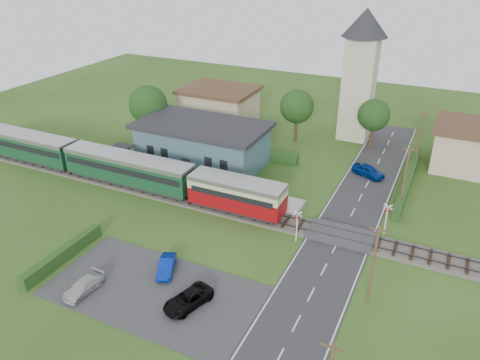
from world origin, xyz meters
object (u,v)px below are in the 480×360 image
at_px(car_park_silver, 83,286).
at_px(train, 106,163).
at_px(station_building, 202,143).
at_px(car_park_dark, 188,299).
at_px(car_park_blue, 167,266).
at_px(pedestrian_near, 240,189).
at_px(pedestrian_far, 125,159).
at_px(house_east, 470,146).
at_px(crossing_signal_far, 387,215).
at_px(equipment_hut, 122,156).
at_px(church_tower, 361,66).
at_px(car_on_road, 368,171).
at_px(house_west, 219,105).
at_px(crossing_signal_near, 297,221).

bearing_deg(car_park_silver, train, 128.69).
bearing_deg(station_building, car_park_dark, -62.94).
distance_m(car_park_blue, pedestrian_near, 14.08).
bearing_deg(car_park_dark, car_park_silver, -147.70).
relative_size(pedestrian_near, pedestrian_far, 0.95).
relative_size(house_east, crossing_signal_far, 2.69).
height_order(equipment_hut, train, train).
distance_m(church_tower, car_on_road, 15.87).
bearing_deg(train, car_park_silver, -55.71).
height_order(equipment_hut, car_on_road, equipment_hut).
relative_size(house_west, crossing_signal_far, 3.30).
bearing_deg(crossing_signal_far, pedestrian_far, 178.16).
distance_m(car_park_dark, pedestrian_near, 17.24).
relative_size(crossing_signal_near, crossing_signal_far, 1.00).
bearing_deg(car_park_silver, crossing_signal_near, 52.10).
bearing_deg(car_on_road, crossing_signal_near, -167.68).
bearing_deg(car_park_blue, equipment_hut, 114.33).
bearing_deg(equipment_hut, crossing_signal_near, -12.94).
bearing_deg(house_west, train, -96.64).
xyz_separation_m(car_park_blue, pedestrian_far, (-15.91, 14.90, 0.66)).
distance_m(station_building, car_park_dark, 26.20).
bearing_deg(crossing_signal_far, car_on_road, 108.76).
bearing_deg(house_west, station_building, -70.35).
bearing_deg(equipment_hut, car_park_silver, -59.56).
height_order(train, pedestrian_far, train).
bearing_deg(car_park_blue, pedestrian_near, 66.15).
relative_size(house_west, pedestrian_near, 6.65).
bearing_deg(car_park_silver, pedestrian_near, 80.65).
bearing_deg(pedestrian_near, house_east, -131.95).
distance_m(house_west, car_park_dark, 40.97).
distance_m(car_park_silver, pedestrian_near, 19.64).
distance_m(car_park_blue, car_park_dark, 4.69).
distance_m(station_building, crossing_signal_far, 24.51).
relative_size(car_on_road, car_park_dark, 0.97).
bearing_deg(church_tower, pedestrian_far, -135.27).
bearing_deg(church_tower, car_park_dark, -94.43).
relative_size(crossing_signal_far, car_park_silver, 0.89).
bearing_deg(train, pedestrian_near, 9.16).
relative_size(station_building, car_on_road, 4.00).
bearing_deg(car_park_silver, car_park_blue, 52.25).
bearing_deg(crossing_signal_far, car_park_dark, -125.12).
bearing_deg(pedestrian_far, pedestrian_near, -106.81).
xyz_separation_m(car_on_road, car_park_blue, (-11.51, -25.64, -0.09)).
xyz_separation_m(church_tower, crossing_signal_far, (8.60, -23.61, -8.08)).
height_order(house_west, crossing_signal_far, house_west).
height_order(church_tower, house_east, church_tower).
xyz_separation_m(station_building, pedestrian_near, (8.24, -6.43, -1.43)).
xyz_separation_m(crossing_signal_near, crossing_signal_far, (7.20, 4.80, 0.00)).
xyz_separation_m(station_building, house_west, (-5.00, 14.01, 0.10)).
bearing_deg(car_park_dark, equipment_hut, 155.97).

